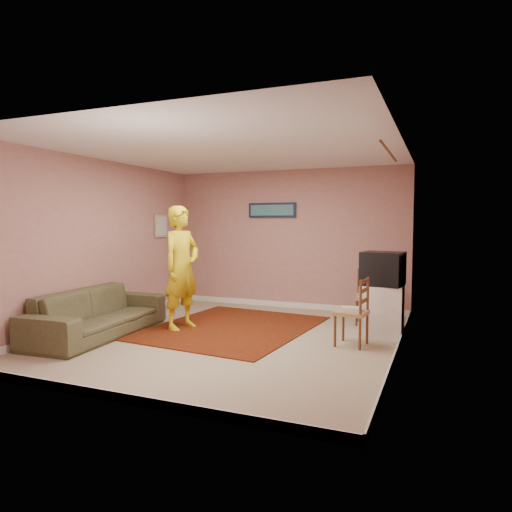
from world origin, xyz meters
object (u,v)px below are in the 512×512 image
at_px(tv_cabinet, 382,311).
at_px(chair_a, 368,291).
at_px(person, 182,268).
at_px(crt_tv, 382,269).
at_px(sofa, 98,313).
at_px(chair_b, 352,304).

xyz_separation_m(tv_cabinet, chair_a, (-0.29, 0.68, 0.17)).
distance_m(tv_cabinet, person, 3.01).
distance_m(tv_cabinet, chair_a, 0.76).
relative_size(crt_tv, sofa, 0.27).
distance_m(tv_cabinet, crt_tv, 0.60).
relative_size(tv_cabinet, sofa, 0.32).
bearing_deg(person, crt_tv, -64.18).
height_order(sofa, person, person).
height_order(tv_cabinet, crt_tv, crt_tv).
distance_m(crt_tv, person, 2.95).
bearing_deg(sofa, tv_cabinet, -71.70).
xyz_separation_m(chair_a, person, (-2.58, -1.37, 0.40)).
bearing_deg(chair_b, crt_tv, 161.77).
bearing_deg(chair_b, chair_a, -174.56).
distance_m(chair_a, chair_b, 1.35).
bearing_deg(sofa, chair_b, -79.87).
height_order(chair_a, sofa, chair_a).
height_order(crt_tv, chair_a, crt_tv).
bearing_deg(person, sofa, 145.66).
height_order(chair_a, person, person).
xyz_separation_m(tv_cabinet, crt_tv, (-0.01, 0.00, 0.60)).
relative_size(tv_cabinet, chair_a, 1.53).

